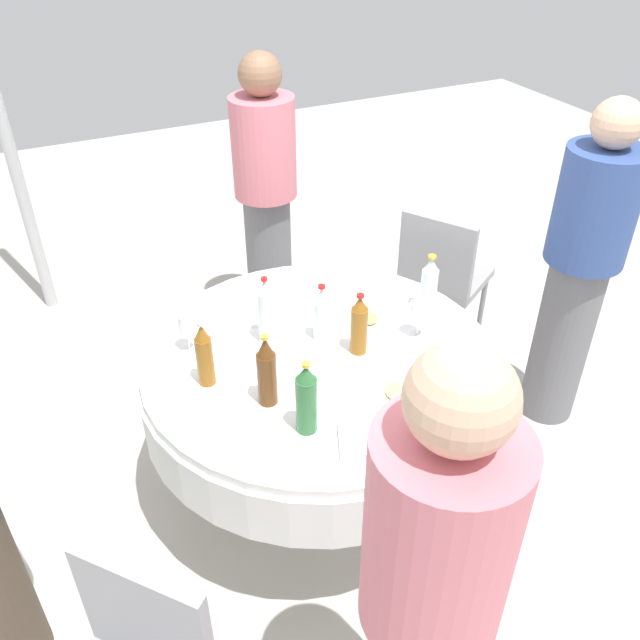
{
  "coord_description": "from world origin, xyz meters",
  "views": [
    {
      "loc": [
        -1.84,
        0.89,
        2.33
      ],
      "look_at": [
        0.0,
        0.0,
        0.9
      ],
      "focal_mm": 37.38,
      "sensor_mm": 36.0,
      "label": 1
    }
  ],
  "objects_px": {
    "bottle_clear_right": "(322,314)",
    "plate_near": "(230,429)",
    "plate_west": "(400,395)",
    "person_south": "(428,601)",
    "bottle_amber_mid": "(359,325)",
    "wine_glass_front": "(186,325)",
    "bottle_clear_rear": "(429,284)",
    "bottle_green_front": "(306,399)",
    "bottle_clear_outer": "(266,312)",
    "chair_outer": "(441,272)",
    "dining_table": "(320,382)",
    "bottle_brown_south": "(267,372)",
    "plate_far": "(253,311)",
    "bottle_amber_left": "(204,355)",
    "plate_east": "(366,321)",
    "person_left": "(580,269)",
    "person_mid": "(266,193)",
    "wine_glass_left": "(419,313)"
  },
  "relations": [
    {
      "from": "bottle_amber_mid",
      "to": "plate_near",
      "type": "xyz_separation_m",
      "value": [
        -0.2,
        0.6,
        -0.11
      ]
    },
    {
      "from": "bottle_green_front",
      "to": "person_south",
      "type": "xyz_separation_m",
      "value": [
        -0.77,
        0.03,
        -0.03
      ]
    },
    {
      "from": "wine_glass_left",
      "to": "person_left",
      "type": "xyz_separation_m",
      "value": [
        0.01,
        -0.85,
        -0.02
      ]
    },
    {
      "from": "bottle_clear_outer",
      "to": "plate_east",
      "type": "bearing_deg",
      "value": -99.6
    },
    {
      "from": "bottle_green_front",
      "to": "wine_glass_left",
      "type": "xyz_separation_m",
      "value": [
        0.3,
        -0.63,
        -0.03
      ]
    },
    {
      "from": "bottle_clear_outer",
      "to": "person_south",
      "type": "bearing_deg",
      "value": 175.65
    },
    {
      "from": "bottle_amber_left",
      "to": "person_south",
      "type": "height_order",
      "value": "person_south"
    },
    {
      "from": "bottle_clear_rear",
      "to": "chair_outer",
      "type": "relative_size",
      "value": 0.29
    },
    {
      "from": "bottle_brown_south",
      "to": "dining_table",
      "type": "bearing_deg",
      "value": -59.23
    },
    {
      "from": "bottle_brown_south",
      "to": "bottle_clear_outer",
      "type": "relative_size",
      "value": 0.99
    },
    {
      "from": "plate_far",
      "to": "bottle_green_front",
      "type": "bearing_deg",
      "value": 173.25
    },
    {
      "from": "person_left",
      "to": "bottle_amber_mid",
      "type": "bearing_deg",
      "value": -87.7
    },
    {
      "from": "plate_far",
      "to": "bottle_amber_left",
      "type": "bearing_deg",
      "value": 138.46
    },
    {
      "from": "bottle_green_front",
      "to": "wine_glass_front",
      "type": "xyz_separation_m",
      "value": [
        0.6,
        0.23,
        -0.01
      ]
    },
    {
      "from": "bottle_brown_south",
      "to": "plate_far",
      "type": "height_order",
      "value": "bottle_brown_south"
    },
    {
      "from": "plate_near",
      "to": "plate_far",
      "type": "distance_m",
      "value": 0.71
    },
    {
      "from": "dining_table",
      "to": "bottle_amber_mid",
      "type": "bearing_deg",
      "value": -109.71
    },
    {
      "from": "bottle_brown_south",
      "to": "plate_far",
      "type": "distance_m",
      "value": 0.58
    },
    {
      "from": "person_south",
      "to": "bottle_brown_south",
      "type": "bearing_deg",
      "value": -75.26
    },
    {
      "from": "bottle_brown_south",
      "to": "bottle_clear_outer",
      "type": "xyz_separation_m",
      "value": [
        0.34,
        -0.13,
        0.0
      ]
    },
    {
      "from": "plate_east",
      "to": "bottle_green_front",
      "type": "bearing_deg",
      "value": 133.27
    },
    {
      "from": "bottle_clear_rear",
      "to": "plate_near",
      "type": "height_order",
      "value": "bottle_clear_rear"
    },
    {
      "from": "bottle_clear_rear",
      "to": "person_mid",
      "type": "bearing_deg",
      "value": 10.95
    },
    {
      "from": "dining_table",
      "to": "plate_east",
      "type": "bearing_deg",
      "value": -69.11
    },
    {
      "from": "bottle_clear_rear",
      "to": "chair_outer",
      "type": "xyz_separation_m",
      "value": [
        0.52,
        -0.46,
        -0.34
      ]
    },
    {
      "from": "person_south",
      "to": "dining_table",
      "type": "bearing_deg",
      "value": -90.0
    },
    {
      "from": "plate_west",
      "to": "bottle_amber_mid",
      "type": "bearing_deg",
      "value": 0.32
    },
    {
      "from": "bottle_clear_right",
      "to": "chair_outer",
      "type": "height_order",
      "value": "bottle_clear_right"
    },
    {
      "from": "bottle_green_front",
      "to": "bottle_clear_outer",
      "type": "relative_size",
      "value": 0.97
    },
    {
      "from": "wine_glass_front",
      "to": "person_south",
      "type": "relative_size",
      "value": 0.1
    },
    {
      "from": "bottle_amber_left",
      "to": "plate_east",
      "type": "bearing_deg",
      "value": -83.87
    },
    {
      "from": "bottle_clear_right",
      "to": "plate_near",
      "type": "relative_size",
      "value": 1.14
    },
    {
      "from": "person_left",
      "to": "dining_table",
      "type": "bearing_deg",
      "value": -90.0
    },
    {
      "from": "bottle_brown_south",
      "to": "plate_west",
      "type": "distance_m",
      "value": 0.48
    },
    {
      "from": "dining_table",
      "to": "person_mid",
      "type": "bearing_deg",
      "value": -13.24
    },
    {
      "from": "bottle_brown_south",
      "to": "bottle_clear_rear",
      "type": "xyz_separation_m",
      "value": [
        0.26,
        -0.84,
        -0.02
      ]
    },
    {
      "from": "person_left",
      "to": "chair_outer",
      "type": "height_order",
      "value": "person_left"
    },
    {
      "from": "bottle_clear_rear",
      "to": "chair_outer",
      "type": "bearing_deg",
      "value": -41.41
    },
    {
      "from": "wine_glass_front",
      "to": "plate_far",
      "type": "distance_m",
      "value": 0.36
    },
    {
      "from": "bottle_amber_mid",
      "to": "plate_near",
      "type": "height_order",
      "value": "bottle_amber_mid"
    },
    {
      "from": "plate_east",
      "to": "person_mid",
      "type": "distance_m",
      "value": 1.23
    },
    {
      "from": "bottle_amber_left",
      "to": "bottle_clear_rear",
      "type": "bearing_deg",
      "value": -86.3
    },
    {
      "from": "bottle_amber_left",
      "to": "person_mid",
      "type": "height_order",
      "value": "person_mid"
    },
    {
      "from": "plate_west",
      "to": "person_south",
      "type": "bearing_deg",
      "value": 152.83
    },
    {
      "from": "bottle_clear_rear",
      "to": "bottle_clear_outer",
      "type": "bearing_deg",
      "value": 83.39
    },
    {
      "from": "bottle_amber_mid",
      "to": "bottle_clear_outer",
      "type": "height_order",
      "value": "bottle_clear_outer"
    },
    {
      "from": "bottle_amber_mid",
      "to": "bottle_clear_rear",
      "type": "height_order",
      "value": "bottle_amber_mid"
    },
    {
      "from": "dining_table",
      "to": "bottle_amber_mid",
      "type": "height_order",
      "value": "bottle_amber_mid"
    },
    {
      "from": "bottle_clear_right",
      "to": "bottle_clear_rear",
      "type": "xyz_separation_m",
      "value": [
        0.0,
        -0.5,
        0.0
      ]
    },
    {
      "from": "bottle_clear_rear",
      "to": "dining_table",
      "type": "bearing_deg",
      "value": 99.12
    }
  ]
}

